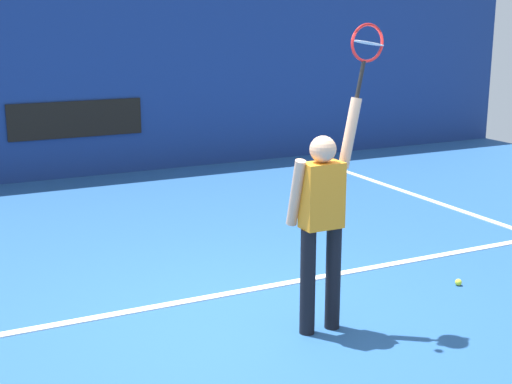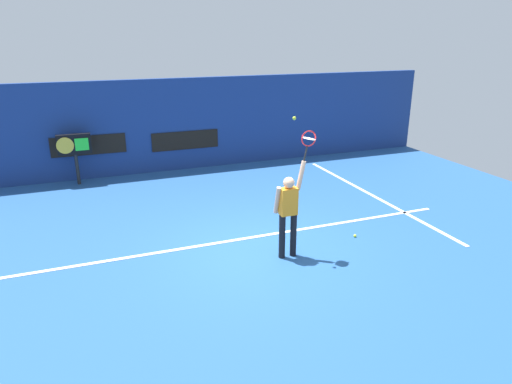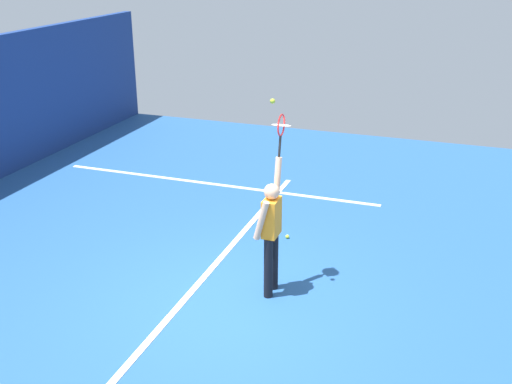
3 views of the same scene
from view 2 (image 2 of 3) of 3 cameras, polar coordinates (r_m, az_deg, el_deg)
name	(u,v)px [view 2 (image 2 of 3)]	position (r m, az deg, el deg)	size (l,w,h in m)	color
ground_plane	(257,250)	(9.70, 0.14, -7.20)	(18.00, 18.00, 0.00)	#23518C
back_wall	(184,124)	(15.32, -8.97, 8.32)	(18.00, 0.20, 2.97)	navy
sponsor_banner_center	(185,140)	(15.31, -8.77, 6.37)	(2.20, 0.03, 0.60)	black
sponsor_banner_portside	(89,145)	(14.96, -20.10, 5.48)	(2.20, 0.03, 0.60)	black
court_baseline	(247,238)	(10.21, -1.09, -5.77)	(10.00, 0.10, 0.01)	white
court_sideline	(372,195)	(13.24, 14.27, -0.41)	(0.10, 7.00, 0.01)	white
tennis_player	(288,210)	(9.05, 4.03, -2.25)	(0.60, 0.31, 1.99)	black
tennis_racket	(308,140)	(8.81, 6.54, 6.41)	(0.37, 0.27, 0.62)	black
tennis_ball	(294,118)	(8.62, 4.79, 9.14)	(0.07, 0.07, 0.07)	#CCE033
scoreboard_clock	(74,146)	(14.51, -21.68, 5.32)	(0.96, 0.20, 1.53)	black
spare_ball	(355,236)	(10.49, 12.22, -5.34)	(0.07, 0.07, 0.07)	#CCE033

